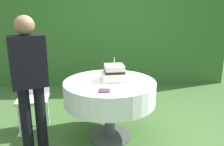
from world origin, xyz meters
TOP-DOWN VIEW (x-y plane):
  - ground_plane at (0.00, 0.00)m, footprint 20.00×20.00m
  - foliage_hedge at (0.00, 2.56)m, footprint 5.36×0.69m
  - cake_table at (0.00, 0.00)m, footprint 1.17×1.17m
  - wedding_cake at (0.06, 0.06)m, footprint 0.35×0.35m
  - serving_plate_near at (-0.37, -0.25)m, footprint 0.13×0.13m
  - serving_plate_far at (-0.16, 0.33)m, footprint 0.15×0.15m
  - serving_plate_left at (0.43, -0.09)m, footprint 0.14×0.14m
  - napkin_stack at (-0.07, -0.36)m, footprint 0.13×0.13m
  - garden_chair at (-1.05, 0.29)m, footprint 0.43×0.43m
  - standing_person at (-0.87, -0.39)m, footprint 0.41×0.33m

SIDE VIEW (x-z plane):
  - ground_plane at x=0.00m, z-range 0.00..0.00m
  - garden_chair at x=-1.05m, z-range 0.10..0.99m
  - cake_table at x=0.00m, z-range 0.24..1.02m
  - serving_plate_near at x=-0.37m, z-range 0.78..0.79m
  - serving_plate_far at x=-0.16m, z-range 0.78..0.79m
  - serving_plate_left at x=0.43m, z-range 0.78..0.79m
  - napkin_stack at x=-0.07m, z-range 0.78..0.79m
  - wedding_cake at x=0.06m, z-range 0.72..1.01m
  - standing_person at x=-0.87m, z-range 0.13..1.73m
  - foliage_hedge at x=0.00m, z-range 0.00..2.77m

